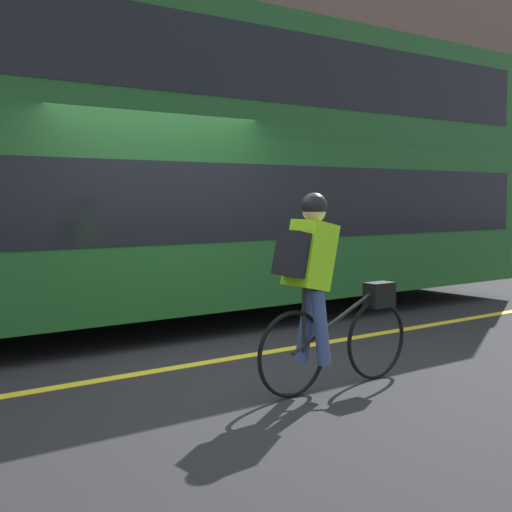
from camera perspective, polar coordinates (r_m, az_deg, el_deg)
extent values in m
plane|color=#232326|center=(6.98, -3.54, -8.64)|extent=(80.00, 80.00, 0.00)
cube|color=yellow|center=(7.05, -3.94, -8.47)|extent=(50.00, 0.14, 0.01)
cube|color=gray|center=(12.29, -19.17, -2.76)|extent=(60.00, 2.37, 0.14)
cylinder|color=black|center=(11.42, 9.18, -0.80)|extent=(1.05, 0.30, 1.05)
cube|color=#194C1E|center=(9.37, -4.00, 2.88)|extent=(10.03, 2.54, 2.00)
cube|color=black|center=(9.36, -4.01, 4.35)|extent=(9.63, 2.56, 0.88)
cube|color=#194C1E|center=(9.48, -4.06, 13.61)|extent=(10.03, 2.44, 1.53)
cube|color=black|center=(9.49, -4.07, 14.06)|extent=(9.63, 2.46, 0.86)
torus|color=black|center=(6.44, 9.60, -6.61)|extent=(0.71, 0.04, 0.71)
torus|color=black|center=(5.78, 2.93, -7.85)|extent=(0.71, 0.04, 0.71)
cylinder|color=black|center=(6.06, 6.47, -5.11)|extent=(0.99, 0.03, 0.48)
cylinder|color=black|center=(5.80, 3.83, -5.18)|extent=(0.03, 0.03, 0.52)
cube|color=black|center=(6.39, 9.83, -3.07)|extent=(0.26, 0.16, 0.22)
cube|color=#8CE019|center=(5.78, 4.36, 0.08)|extent=(0.37, 0.32, 0.58)
cube|color=black|center=(5.65, 2.85, 0.18)|extent=(0.21, 0.26, 0.38)
cylinder|color=#384C7A|center=(5.95, 4.04, -5.46)|extent=(0.22, 0.11, 0.64)
cylinder|color=#384C7A|center=(5.82, 5.21, -5.70)|extent=(0.20, 0.11, 0.64)
sphere|color=tan|center=(5.79, 4.68, 3.60)|extent=(0.19, 0.19, 0.19)
sphere|color=black|center=(5.79, 4.68, 4.03)|extent=(0.21, 0.21, 0.21)
cylinder|color=#59595B|center=(15.91, 6.55, 4.34)|extent=(0.07, 0.07, 2.75)
cube|color=#1959B2|center=(15.91, 6.69, 8.46)|extent=(0.36, 0.02, 0.36)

